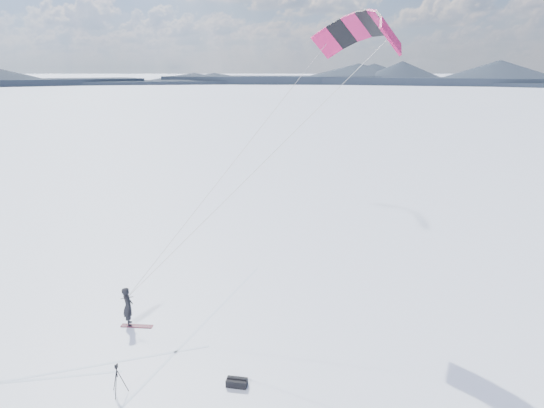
{
  "coord_description": "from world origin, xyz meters",
  "views": [
    {
      "loc": [
        4.84,
        -14.59,
        11.35
      ],
      "look_at": [
        4.83,
        5.97,
        5.17
      ],
      "focal_mm": 30.0,
      "sensor_mm": 36.0,
      "label": 1
    }
  ],
  "objects_px": {
    "gear_bag_a": "(237,382)",
    "tripod": "(117,375)",
    "snowkiter": "(130,324)",
    "snowboard": "(137,326)"
  },
  "relations": [
    {
      "from": "gear_bag_a",
      "to": "tripod",
      "type": "bearing_deg",
      "value": -164.8
    },
    {
      "from": "tripod",
      "to": "gear_bag_a",
      "type": "relative_size",
      "value": 1.48
    },
    {
      "from": "snowkiter",
      "to": "snowboard",
      "type": "height_order",
      "value": "snowkiter"
    },
    {
      "from": "tripod",
      "to": "gear_bag_a",
      "type": "bearing_deg",
      "value": -18.6
    },
    {
      "from": "snowboard",
      "to": "gear_bag_a",
      "type": "xyz_separation_m",
      "value": [
        4.88,
        -4.05,
        0.13
      ]
    },
    {
      "from": "snowkiter",
      "to": "snowboard",
      "type": "xyz_separation_m",
      "value": [
        0.38,
        -0.17,
        0.02
      ]
    },
    {
      "from": "snowkiter",
      "to": "gear_bag_a",
      "type": "height_order",
      "value": "snowkiter"
    },
    {
      "from": "snowboard",
      "to": "tripod",
      "type": "height_order",
      "value": "tripod"
    },
    {
      "from": "snowboard",
      "to": "gear_bag_a",
      "type": "distance_m",
      "value": 6.34
    },
    {
      "from": "snowboard",
      "to": "gear_bag_a",
      "type": "bearing_deg",
      "value": -34.75
    }
  ]
}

